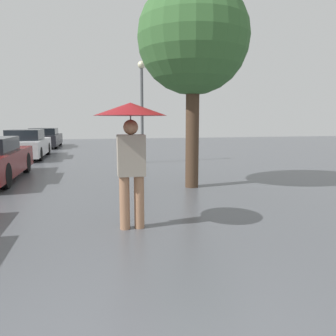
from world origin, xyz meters
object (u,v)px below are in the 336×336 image
Objects in this scene: parked_car_farthest at (45,138)px; pedestrian at (131,130)px; tree at (193,39)px; parked_car_third at (27,145)px; street_lamp at (142,99)px.

pedestrian is at bearing -78.42° from parked_car_farthest.
tree reaches higher than parked_car_farthest.
parked_car_third is 0.97× the size of parked_car_farthest.
street_lamp is at bearing -61.86° from parked_car_farthest.
street_lamp is (4.91, -2.89, 1.96)m from parked_car_third.
parked_car_farthest is at bearing 90.55° from parked_car_third.
parked_car_third is 0.86× the size of tree.
street_lamp reaches higher than parked_car_farthest.
parked_car_farthest is at bearing 118.14° from street_lamp.
tree is at bearing -69.29° from parked_car_farthest.
street_lamp is at bearing 95.53° from tree.
parked_car_farthest is 0.89× the size of tree.
pedestrian is 17.82m from parked_car_farthest.
tree is at bearing 57.13° from pedestrian.
parked_car_third is 10.20m from tree.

